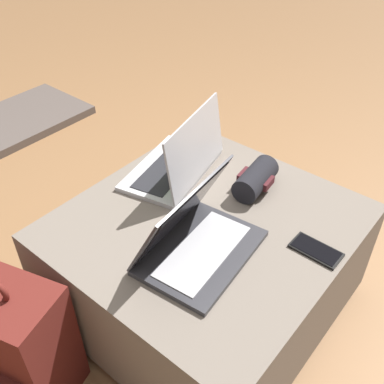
# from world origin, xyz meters

# --- Properties ---
(ground_plane) EXTENTS (14.00, 14.00, 0.00)m
(ground_plane) POSITION_xyz_m (0.00, 0.00, 0.00)
(ground_plane) COLOR olive
(ottoman) EXTENTS (0.84, 0.80, 0.42)m
(ottoman) POSITION_xyz_m (0.00, 0.00, 0.21)
(ottoman) COLOR #3D3832
(ottoman) RESTS_ON ground_plane
(laptop_near) EXTENTS (0.37, 0.28, 0.23)m
(laptop_near) POSITION_xyz_m (-0.12, -0.05, 0.46)
(laptop_near) COLOR #333338
(laptop_near) RESTS_ON ottoman
(laptop_far) EXTENTS (0.41, 0.30, 0.24)m
(laptop_far) POSITION_xyz_m (0.13, 0.22, 0.47)
(laptop_far) COLOR #B7B7BC
(laptop_far) RESTS_ON ottoman
(cell_phone) EXTENTS (0.07, 0.14, 0.01)m
(cell_phone) POSITION_xyz_m (0.09, -0.32, 0.42)
(cell_phone) COLOR black
(cell_phone) RESTS_ON ottoman
(backpack) EXTENTS (0.31, 0.34, 0.48)m
(backpack) POSITION_xyz_m (-0.58, 0.23, 0.20)
(backpack) COLOR #5B1E19
(backpack) RESTS_ON ground_plane
(wrist_brace) EXTENTS (0.19, 0.11, 0.09)m
(wrist_brace) POSITION_xyz_m (0.22, -0.03, 0.46)
(wrist_brace) COLOR black
(wrist_brace) RESTS_ON ottoman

